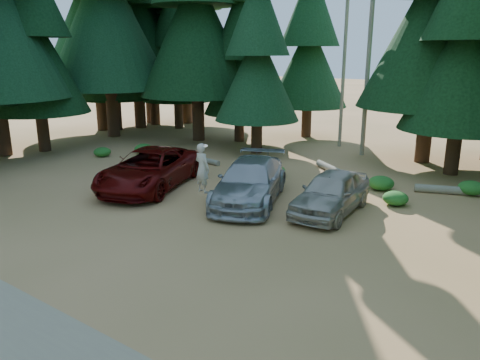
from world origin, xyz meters
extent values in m
plane|color=olive|center=(0.00, 0.00, 0.00)|extent=(160.00, 160.00, 0.00)
cylinder|color=gray|center=(0.80, 14.50, 6.00)|extent=(0.24, 0.24, 12.00)
cylinder|color=gray|center=(-1.20, 16.00, 5.00)|extent=(0.20, 0.20, 10.00)
cone|color=gray|center=(-8.00, 95.00, 10.00)|extent=(36.00, 36.00, 20.00)
imported|color=#570807|center=(-4.04, 3.23, 0.81)|extent=(4.45, 6.37, 1.61)
imported|color=#A8ABB0|center=(0.43, 4.14, 0.79)|extent=(4.10, 5.87, 1.58)
imported|color=#B3AC9F|center=(3.47, 4.78, 0.74)|extent=(2.03, 4.46, 1.48)
imported|color=beige|center=(-0.92, 2.96, 1.36)|extent=(0.75, 0.55, 1.87)
cylinder|color=white|center=(-0.92, 3.01, 2.19)|extent=(0.36, 0.36, 0.04)
cylinder|color=gray|center=(-5.87, 8.15, 0.13)|extent=(3.74, 0.85, 0.27)
cylinder|color=gray|center=(1.61, 9.62, 0.16)|extent=(3.33, 2.57, 0.32)
ellipsoid|color=#217021|center=(-9.19, 7.70, 0.28)|extent=(1.02, 1.02, 0.56)
ellipsoid|color=#217021|center=(-4.65, 7.04, 0.19)|extent=(0.71, 0.71, 0.39)
ellipsoid|color=#217021|center=(-0.71, 7.81, 0.27)|extent=(0.97, 0.97, 0.53)
ellipsoid|color=#217021|center=(3.96, 8.58, 0.29)|extent=(1.04, 1.04, 0.57)
ellipsoid|color=#217021|center=(5.07, 6.97, 0.26)|extent=(0.94, 0.94, 0.52)
ellipsoid|color=#217021|center=(7.12, 10.00, 0.28)|extent=(1.02, 1.02, 0.56)
ellipsoid|color=#217021|center=(-10.49, 5.90, 0.25)|extent=(0.92, 0.92, 0.51)
camera|label=1|loc=(10.03, -9.89, 5.59)|focal=35.00mm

